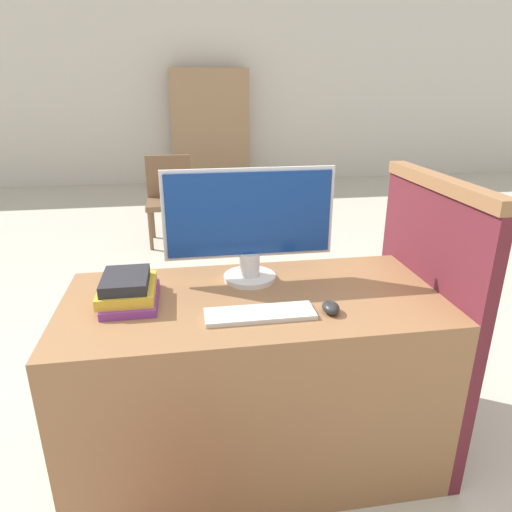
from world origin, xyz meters
name	(u,v)px	position (x,y,z in m)	size (l,w,h in m)	color
wall_back	(194,91)	(0.00, 6.32, 1.40)	(12.00, 0.06, 2.80)	beige
desk	(253,380)	(0.00, 0.34, 0.37)	(1.41, 0.68, 0.74)	#8C603D
carrel_divider	(423,312)	(0.73, 0.39, 0.59)	(0.07, 0.78, 1.16)	#5B1E28
monitor	(249,223)	(0.01, 0.50, 0.98)	(0.67, 0.21, 0.45)	silver
keyboard	(261,314)	(0.00, 0.19, 0.75)	(0.38, 0.12, 0.02)	silver
mouse	(331,308)	(0.25, 0.17, 0.76)	(0.06, 0.08, 0.04)	#262626
book_stack	(128,290)	(-0.45, 0.37, 0.79)	(0.20, 0.28, 0.11)	#7A3384
far_chair	(170,195)	(-0.38, 3.31, 0.47)	(0.44, 0.44, 0.84)	brown
bookshelf_far	(210,128)	(0.21, 6.08, 0.86)	(1.17, 0.32, 1.72)	#9E7A56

